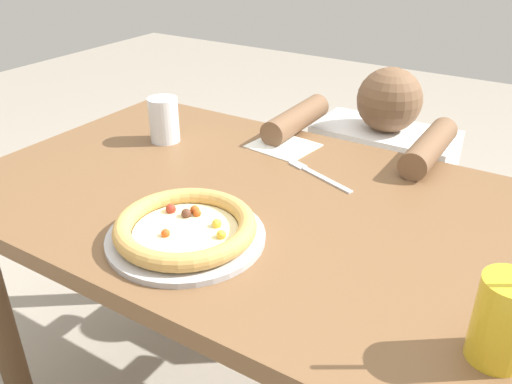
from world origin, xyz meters
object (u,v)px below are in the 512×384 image
Objects in this scene: pizza_near at (186,229)px; water_cup_clear at (164,119)px; diner_seated at (374,220)px; drink_cup_colored at (503,320)px; fork at (317,175)px.

pizza_near is 0.50m from water_cup_clear.
pizza_near is at bearing -96.73° from diner_seated.
diner_seated is (0.45, 0.48, -0.42)m from water_cup_clear.
drink_cup_colored reaches higher than diner_seated.
pizza_near reaches higher than fork.
pizza_near is 0.56m from drink_cup_colored.
drink_cup_colored is 1.95× the size of water_cup_clear.
drink_cup_colored is at bearing -0.65° from pizza_near.
diner_seated is at bearing 83.27° from pizza_near.
water_cup_clear is 0.13× the size of diner_seated.
drink_cup_colored is 1.04m from diner_seated.
pizza_near is at bearing 179.35° from drink_cup_colored.
water_cup_clear is at bearing -133.62° from diner_seated.
pizza_near is 0.39m from fork.
pizza_near is 1.56× the size of fork.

